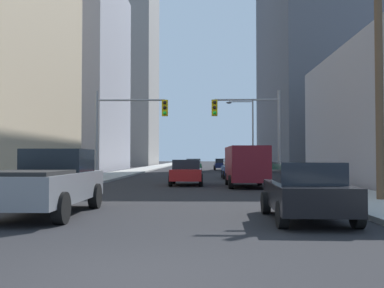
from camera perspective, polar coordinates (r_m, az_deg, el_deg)
name	(u,v)px	position (r m, az deg, el deg)	size (l,w,h in m)	color
ground_plane	(126,280)	(6.26, -8.39, -16.89)	(400.00, 400.00, 0.00)	black
sidewalk_left	(139,170)	(56.56, -6.80, -3.34)	(3.41, 160.00, 0.15)	#9E9E99
sidewalk_right	(251,170)	(56.30, 7.57, -3.34)	(3.41, 160.00, 0.15)	#9E9E99
pickup_truck_grey	(49,182)	(13.51, -17.89, -4.67)	(2.20, 5.41, 1.90)	slate
cargo_van_maroon	(246,164)	(25.15, 6.93, -2.55)	(2.16, 5.25, 2.26)	maroon
sedan_black	(306,191)	(12.00, 14.44, -5.84)	(1.96, 4.27, 1.52)	black
sedan_red	(187,172)	(26.71, -0.70, -3.63)	(1.95, 4.20, 1.52)	maroon
sedan_blue	(234,169)	(35.19, 5.43, -3.17)	(1.95, 4.24, 1.52)	navy
sedan_green	(193,165)	(51.26, 0.19, -2.74)	(1.95, 4.23, 1.52)	#195938
sedan_navy	(221,164)	(59.21, 3.76, -2.60)	(1.95, 4.23, 1.52)	#141E4C
traffic_signal_near_left	(128,120)	(29.31, -8.23, 3.05)	(4.77, 0.44, 6.00)	gray
traffic_signal_near_right	(249,120)	(29.06, 7.36, 3.06)	(4.45, 0.44, 6.00)	gray
utility_pole_right	(379,66)	(17.66, 22.83, 9.15)	(2.20, 0.28, 9.34)	brown
street_lamp_right	(248,129)	(45.19, 7.22, 1.98)	(2.76, 0.32, 7.50)	gray
building_left_mid_office	(60,75)	(61.26, -16.52, 8.53)	(15.14, 20.17, 25.03)	#93939E
building_left_far_tower	(117,14)	(99.68, -9.63, 16.12)	(16.20, 19.95, 64.44)	gray
building_right_mid_block	(337,39)	(58.36, 18.05, 12.70)	(16.55, 25.05, 32.26)	#4C515B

